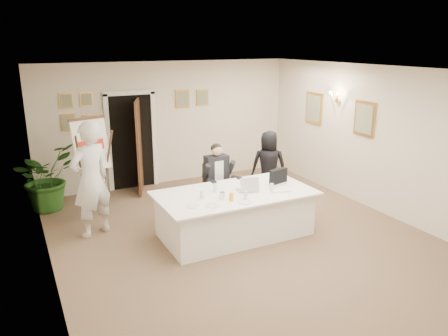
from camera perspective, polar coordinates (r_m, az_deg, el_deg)
name	(u,v)px	position (r m, az deg, el deg)	size (l,w,h in m)	color
floor	(241,237)	(7.56, 2.22, -9.00)	(7.00, 7.00, 0.00)	brown
ceiling	(243,70)	(6.85, 2.48, 12.70)	(6.00, 7.00, 0.02)	white
wall_back	(169,123)	(10.21, -7.22, 5.82)	(6.00, 0.10, 2.80)	#F4ECCE
wall_front	(423,244)	(4.52, 24.55, -9.05)	(6.00, 0.10, 2.80)	#F4ECCE
wall_left	(44,184)	(6.26, -22.49, -1.95)	(0.10, 7.00, 2.80)	#F4ECCE
wall_right	(379,140)	(8.89, 19.57, 3.46)	(0.10, 7.00, 2.80)	#F4ECCE
doorway	(134,144)	(9.86, -11.64, 3.13)	(1.14, 0.86, 2.20)	black
pictures_back_wall	(134,106)	(9.88, -11.67, 7.92)	(3.40, 0.06, 0.80)	gold
pictures_right_wall	(337,113)	(9.66, 14.55, 6.95)	(0.06, 2.20, 0.80)	gold
wall_sconce	(336,97)	(9.56, 14.38, 9.00)	(0.20, 0.30, 0.24)	gold
conference_table	(235,213)	(7.50, 1.42, -5.92)	(2.64, 1.41, 0.78)	white
seated_man	(218,179)	(8.31, -0.84, -1.44)	(0.60, 0.64, 1.40)	black
flip_chart	(91,173)	(8.44, -17.00, -0.67)	(0.68, 0.50, 1.88)	#3F2314
standing_man	(91,180)	(7.63, -16.99, -1.47)	(0.72, 0.48, 1.99)	silver
standing_woman	(269,166)	(9.10, 5.86, 0.30)	(0.72, 0.47, 1.47)	black
potted_palm	(45,177)	(9.24, -22.29, -1.13)	(1.18, 1.02, 1.31)	#255A1E
laptop	(246,183)	(7.41, 2.94, -1.92)	(0.32, 0.35, 0.28)	#B7BABC
laptop_bag	(278,176)	(7.86, 7.11, -1.04)	(0.37, 0.10, 0.26)	black
paper_stack	(280,190)	(7.48, 7.34, -2.87)	(0.31, 0.22, 0.03)	white
plate_left	(193,206)	(6.77, -4.09, -4.92)	(0.22, 0.22, 0.01)	white
plate_mid	(213,205)	(6.76, -1.42, -4.90)	(0.24, 0.24, 0.01)	white
plate_near	(245,202)	(6.92, 2.79, -4.43)	(0.23, 0.23, 0.01)	white
glass_a	(202,195)	(7.04, -2.92, -3.52)	(0.06, 0.06, 0.14)	silver
glass_b	(246,195)	(7.01, 2.83, -3.60)	(0.06, 0.06, 0.14)	silver
glass_c	(272,188)	(7.41, 6.25, -2.56)	(0.07, 0.07, 0.14)	silver
glass_d	(215,188)	(7.35, -1.17, -2.64)	(0.07, 0.07, 0.14)	silver
oj_glass	(231,197)	(6.95, 0.95, -3.81)	(0.07, 0.07, 0.13)	orange
steel_jug	(222,195)	(7.05, -0.24, -3.60)	(0.10, 0.10, 0.11)	silver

